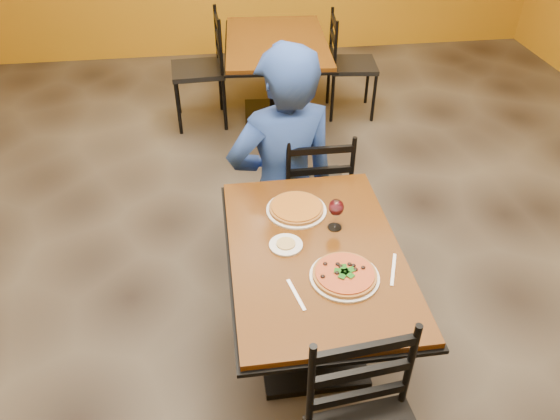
{
  "coord_description": "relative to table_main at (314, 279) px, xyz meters",
  "views": [
    {
      "loc": [
        -0.42,
        -2.31,
        2.41
      ],
      "look_at": [
        -0.14,
        -0.3,
        0.85
      ],
      "focal_mm": 33.97,
      "sensor_mm": 36.0,
      "label": 1
    }
  ],
  "objects": [
    {
      "name": "floor",
      "position": [
        0.0,
        0.5,
        -0.56
      ],
      "size": [
        7.0,
        8.0,
        0.01
      ],
      "primitive_type": "cube",
      "color": "black",
      "rests_on": "ground"
    },
    {
      "name": "table_main",
      "position": [
        0.0,
        0.0,
        0.0
      ],
      "size": [
        0.83,
        1.23,
        0.75
      ],
      "color": "#5D320E",
      "rests_on": "floor"
    },
    {
      "name": "table_second",
      "position": [
        0.18,
        2.79,
        0.01
      ],
      "size": [
        1.0,
        1.41,
        0.75
      ],
      "rotation": [
        0.0,
        0.0,
        -0.07
      ],
      "color": "#5D320E",
      "rests_on": "floor"
    },
    {
      "name": "chair_main_far",
      "position": [
        0.17,
        0.9,
        -0.1
      ],
      "size": [
        0.42,
        0.42,
        0.92
      ],
      "primitive_type": null,
      "rotation": [
        0.0,
        0.0,
        3.14
      ],
      "color": "black",
      "rests_on": "floor"
    },
    {
      "name": "chair_second_left",
      "position": [
        -0.54,
        2.79,
        -0.05
      ],
      "size": [
        0.48,
        0.48,
        1.01
      ],
      "primitive_type": null,
      "rotation": [
        0.0,
        0.0,
        -1.52
      ],
      "color": "black",
      "rests_on": "floor"
    },
    {
      "name": "chair_second_right",
      "position": [
        0.89,
        2.79,
        -0.08
      ],
      "size": [
        0.47,
        0.47,
        0.95
      ],
      "primitive_type": null,
      "rotation": [
        0.0,
        0.0,
        1.46
      ],
      "color": "black",
      "rests_on": "floor"
    },
    {
      "name": "diner",
      "position": [
        -0.03,
        0.84,
        0.17
      ],
      "size": [
        0.77,
        0.59,
        1.45
      ],
      "primitive_type": "imported",
      "rotation": [
        0.0,
        0.0,
        3.35
      ],
      "color": "navy",
      "rests_on": "floor"
    },
    {
      "name": "plate_main",
      "position": [
        0.09,
        -0.2,
        0.2
      ],
      "size": [
        0.31,
        0.31,
        0.01
      ],
      "primitive_type": "cylinder",
      "color": "white",
      "rests_on": "table_main"
    },
    {
      "name": "pizza_main",
      "position": [
        0.09,
        -0.2,
        0.21
      ],
      "size": [
        0.28,
        0.28,
        0.02
      ],
      "primitive_type": "cylinder",
      "color": "maroon",
      "rests_on": "plate_main"
    },
    {
      "name": "plate_far",
      "position": [
        -0.04,
        0.31,
        0.2
      ],
      "size": [
        0.31,
        0.31,
        0.01
      ],
      "primitive_type": "cylinder",
      "color": "white",
      "rests_on": "table_main"
    },
    {
      "name": "pizza_far",
      "position": [
        -0.04,
        0.31,
        0.21
      ],
      "size": [
        0.28,
        0.28,
        0.02
      ],
      "primitive_type": "cylinder",
      "color": "gold",
      "rests_on": "plate_far"
    },
    {
      "name": "side_plate",
      "position": [
        -0.13,
        0.05,
        0.2
      ],
      "size": [
        0.16,
        0.16,
        0.01
      ],
      "primitive_type": "cylinder",
      "color": "white",
      "rests_on": "table_main"
    },
    {
      "name": "dip",
      "position": [
        -0.13,
        0.05,
        0.21
      ],
      "size": [
        0.09,
        0.09,
        0.01
      ],
      "primitive_type": "cylinder",
      "color": "tan",
      "rests_on": "side_plate"
    },
    {
      "name": "wine_glass",
      "position": [
        0.12,
        0.15,
        0.28
      ],
      "size": [
        0.08,
        0.08,
        0.18
      ],
      "primitive_type": null,
      "color": "white",
      "rests_on": "table_main"
    },
    {
      "name": "fork",
      "position": [
        -0.14,
        -0.27,
        0.2
      ],
      "size": [
        0.06,
        0.19,
        0.0
      ],
      "primitive_type": "cube",
      "rotation": [
        0.0,
        0.0,
        0.23
      ],
      "color": "silver",
      "rests_on": "table_main"
    },
    {
      "name": "knife",
      "position": [
        0.32,
        -0.18,
        0.2
      ],
      "size": [
        0.09,
        0.2,
        0.0
      ],
      "primitive_type": "cube",
      "rotation": [
        0.0,
        0.0,
        -0.37
      ],
      "color": "silver",
      "rests_on": "table_main"
    }
  ]
}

